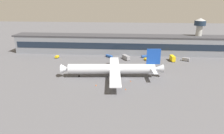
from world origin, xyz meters
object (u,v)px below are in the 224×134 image
at_px(follow_me_car, 144,56).
at_px(belt_loader, 109,56).
at_px(pushback_tractor, 147,59).
at_px(traffic_cone_1, 96,85).
at_px(traffic_cone_0, 131,81).
at_px(catering_truck, 172,58).
at_px(control_tower, 199,32).
at_px(fuel_truck, 126,57).
at_px(airliner, 113,69).
at_px(baggage_tug, 57,57).
at_px(crew_van, 186,59).
at_px(traffic_cone_2, 126,89).

bearing_deg(follow_me_car, belt_loader, -175.64).
bearing_deg(pushback_tractor, traffic_cone_1, -122.31).
bearing_deg(traffic_cone_0, traffic_cone_1, -158.31).
bearing_deg(catering_truck, control_tower, 43.85).
distance_m(catering_truck, fuel_truck, 35.51).
height_order(airliner, traffic_cone_0, airliner).
distance_m(catering_truck, belt_loader, 49.35).
xyz_separation_m(follow_me_car, traffic_cone_1, (-30.23, -59.10, -0.73)).
bearing_deg(follow_me_car, traffic_cone_0, -102.30).
bearing_deg(traffic_cone_0, belt_loader, 109.07).
relative_size(control_tower, baggage_tug, 7.75).
distance_m(traffic_cone_0, traffic_cone_1, 20.43).
bearing_deg(crew_van, traffic_cone_0, -133.61).
xyz_separation_m(traffic_cone_0, traffic_cone_1, (-18.98, -7.55, 0.02)).
bearing_deg(traffic_cone_2, fuel_truck, 90.89).
bearing_deg(traffic_cone_1, crew_van, 40.29).
bearing_deg(follow_me_car, catering_truck, -20.67).
height_order(baggage_tug, traffic_cone_0, baggage_tug).
xyz_separation_m(airliner, crew_van, (52.99, 37.77, -3.71)).
relative_size(crew_van, baggage_tug, 1.44).
xyz_separation_m(catering_truck, belt_loader, (-49.01, 5.65, -1.14)).
distance_m(follow_me_car, traffic_cone_2, 64.53).
bearing_deg(belt_loader, fuel_truck, -18.60).
relative_size(control_tower, catering_truck, 4.05).
height_order(follow_me_car, traffic_cone_1, follow_me_car).
height_order(baggage_tug, traffic_cone_1, baggage_tug).
xyz_separation_m(airliner, pushback_tractor, (23.65, 36.29, -4.12)).
bearing_deg(airliner, catering_truck, 41.05).
distance_m(airliner, traffic_cone_0, 13.49).
relative_size(baggage_tug, follow_me_car, 0.81).
relative_size(airliner, traffic_cone_2, 89.52).
bearing_deg(control_tower, crew_van, -122.08).
height_order(crew_van, baggage_tug, crew_van).
distance_m(pushback_tractor, traffic_cone_0, 44.77).
relative_size(belt_loader, fuel_truck, 0.70).
xyz_separation_m(baggage_tug, traffic_cone_1, (39.89, -52.04, -0.72)).
bearing_deg(follow_me_car, pushback_tractor, -79.21).
distance_m(traffic_cone_0, traffic_cone_2, 11.76).
relative_size(fuel_truck, baggage_tug, 2.23).
relative_size(control_tower, traffic_cone_2, 43.63).
bearing_deg(traffic_cone_0, baggage_tug, 142.92).
height_order(airliner, traffic_cone_2, airliner).
bearing_deg(pushback_tractor, crew_van, 2.89).
distance_m(control_tower, belt_loader, 78.25).
xyz_separation_m(catering_truck, traffic_cone_0, (-31.94, -43.75, -1.94)).
height_order(catering_truck, baggage_tug, catering_truck).
bearing_deg(traffic_cone_2, follow_me_car, 77.54).
distance_m(pushback_tractor, baggage_tug, 71.79).
bearing_deg(control_tower, traffic_cone_1, -135.23).
xyz_separation_m(control_tower, crew_van, (-14.65, -23.37, -17.46)).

